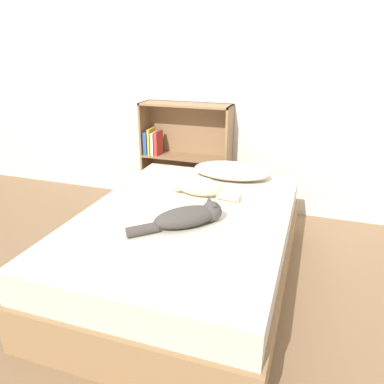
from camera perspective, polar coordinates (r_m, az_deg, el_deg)
ground_plane at (r=2.78m, az=-1.01°, el=-12.74°), size 8.00×8.00×0.00m
wall_back at (r=3.64m, az=6.51°, el=16.52°), size 8.00×0.06×2.50m
bed at (r=2.65m, az=-1.04°, el=-8.31°), size 1.40×2.00×0.50m
pillow at (r=3.18m, az=6.01°, el=3.25°), size 0.65×0.35×0.13m
cat_light at (r=2.81m, az=0.58°, el=0.93°), size 0.56×0.21×0.15m
cat_dark at (r=2.35m, az=-0.56°, el=-3.76°), size 0.52×0.49×0.15m
bookshelf at (r=3.78m, az=-1.15°, el=5.78°), size 0.89×0.26×1.04m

